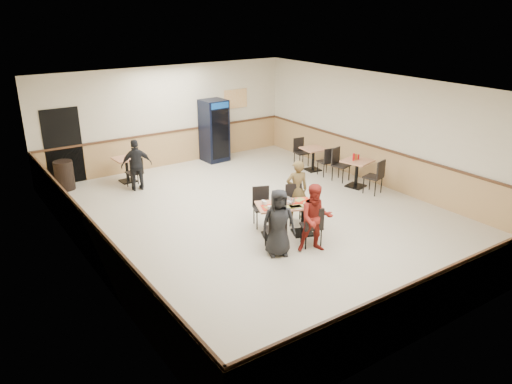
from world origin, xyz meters
TOP-DOWN VIEW (x-y plane):
  - ground at (0.00, 0.00)m, footprint 10.00×10.00m
  - room_shell at (1.78, 2.55)m, footprint 10.00×10.00m
  - main_table at (-0.07, -1.05)m, footprint 1.48×1.12m
  - main_chairs at (-0.11, -1.03)m, footprint 1.68×1.89m
  - diner_woman_left at (-0.77, -1.64)m, footprint 0.79×0.67m
  - diner_woman_right at (-0.06, -1.93)m, footprint 0.85×0.79m
  - diner_man_opposite at (0.63, -0.46)m, footprint 0.60×0.50m
  - lone_diner at (-1.67, 3.42)m, footprint 0.86×0.49m
  - tabletop_clutter at (-0.13, -1.08)m, footprint 1.22×0.72m
  - side_table_near at (3.31, 0.30)m, footprint 0.86×0.86m
  - side_table_near_chair_south at (3.31, -0.30)m, footprint 0.54×0.54m
  - side_table_near_chair_north at (3.31, 0.90)m, footprint 0.54×0.54m
  - side_table_far at (3.27, 2.06)m, footprint 0.71×0.71m
  - side_table_far_chair_south at (3.27, 1.51)m, footprint 0.45×0.45m
  - side_table_far_chair_north at (3.27, 2.60)m, footprint 0.45×0.45m
  - condiment_caddy at (3.28, 0.35)m, footprint 0.23×0.06m
  - back_table at (-1.67, 4.20)m, footprint 0.68×0.68m
  - back_table_chair_lone at (-1.67, 3.65)m, footprint 0.43×0.43m
  - pepsi_cooler at (1.37, 4.59)m, footprint 0.76×0.77m
  - trash_bin at (-3.27, 4.55)m, footprint 0.50×0.50m

SIDE VIEW (x-z plane):
  - ground at x=0.00m, z-range 0.00..0.00m
  - trash_bin at x=-3.27m, z-range 0.00..0.78m
  - side_table_far_chair_south at x=3.27m, z-range 0.00..0.87m
  - side_table_far_chair_north at x=3.27m, z-range 0.00..0.87m
  - back_table_chair_lone at x=-1.67m, z-range 0.00..0.87m
  - main_chairs at x=-0.11m, z-range 0.00..0.90m
  - side_table_far at x=3.27m, z-range 0.11..0.80m
  - back_table at x=-1.67m, z-range 0.11..0.80m
  - side_table_near_chair_south at x=3.31m, z-range 0.00..0.95m
  - side_table_near_chair_north at x=3.31m, z-range 0.00..0.95m
  - main_table at x=-0.07m, z-range 0.12..0.83m
  - side_table_near at x=3.31m, z-range 0.12..0.87m
  - room_shell at x=1.78m, z-range -4.42..5.58m
  - diner_woman_left at x=-0.77m, z-range 0.00..1.37m
  - lone_diner at x=-1.67m, z-range 0.00..1.38m
  - diner_man_opposite at x=0.63m, z-range 0.00..1.41m
  - diner_woman_right at x=-0.06m, z-range 0.00..1.41m
  - tabletop_clutter at x=-0.13m, z-range 0.68..0.80m
  - condiment_caddy at x=3.28m, z-range 0.74..0.94m
  - pepsi_cooler at x=1.37m, z-range 0.00..1.93m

